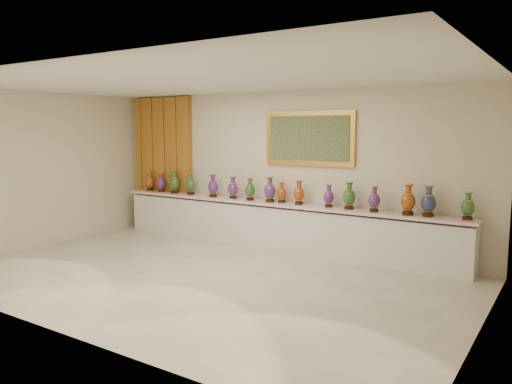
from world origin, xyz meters
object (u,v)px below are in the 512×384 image
counter (275,226)px  vase_1 (161,183)px  vase_0 (150,182)px  vase_2 (175,183)px

counter → vase_1: (-2.93, -0.01, 0.65)m
counter → vase_0: bearing=179.9°
counter → vase_2: bearing=-179.3°
vase_2 → counter: bearing=0.7°
counter → vase_0: size_ratio=16.62×
counter → vase_2: (-2.52, -0.03, 0.69)m
vase_0 → vase_2: 0.78m
counter → vase_1: bearing=-179.7°
vase_2 → vase_1: bearing=177.4°
vase_1 → counter: bearing=0.3°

